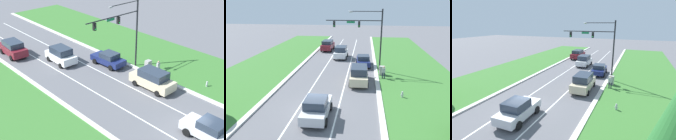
% 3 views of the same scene
% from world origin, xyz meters
% --- Properties ---
extents(ground_plane, '(160.00, 160.00, 0.00)m').
position_xyz_m(ground_plane, '(0.00, 0.00, 0.00)').
color(ground_plane, '#5B5B60').
extents(curb_strip_right, '(0.50, 90.00, 0.15)m').
position_xyz_m(curb_strip_right, '(5.65, 0.00, 0.07)').
color(curb_strip_right, beige).
rests_on(curb_strip_right, ground_plane).
extents(curb_strip_left, '(0.50, 90.00, 0.15)m').
position_xyz_m(curb_strip_left, '(-5.65, 0.00, 0.07)').
color(curb_strip_left, beige).
rests_on(curb_strip_left, ground_plane).
extents(grass_verge_right, '(10.00, 90.00, 0.08)m').
position_xyz_m(grass_verge_right, '(10.90, 0.00, 0.04)').
color(grass_verge_right, '#38702D').
rests_on(grass_verge_right, ground_plane).
extents(lane_stripe_inner_left, '(0.14, 81.00, 0.01)m').
position_xyz_m(lane_stripe_inner_left, '(-1.80, 0.00, 0.00)').
color(lane_stripe_inner_left, white).
rests_on(lane_stripe_inner_left, ground_plane).
extents(lane_stripe_inner_right, '(0.14, 81.00, 0.01)m').
position_xyz_m(lane_stripe_inner_right, '(1.80, 0.00, 0.00)').
color(lane_stripe_inner_right, white).
rests_on(lane_stripe_inner_right, ground_plane).
extents(traffic_signal_mast, '(7.66, 0.41, 8.53)m').
position_xyz_m(traffic_signal_mast, '(4.06, 12.56, 5.64)').
color(traffic_signal_mast, black).
rests_on(traffic_signal_mast, ground_plane).
extents(silver_sedan, '(2.19, 4.51, 1.84)m').
position_xyz_m(silver_sedan, '(0.22, -1.44, 0.92)').
color(silver_sedan, silver).
rests_on(silver_sedan, ground_plane).
extents(navy_sedan, '(2.33, 4.63, 1.70)m').
position_xyz_m(navy_sedan, '(3.83, 15.02, 0.86)').
color(navy_sedan, navy).
rests_on(navy_sedan, ground_plane).
extents(burgundy_suv, '(2.36, 5.00, 2.04)m').
position_xyz_m(burgundy_suv, '(-3.52, 25.89, 1.06)').
color(burgundy_suv, maroon).
rests_on(burgundy_suv, ground_plane).
extents(white_suv, '(2.30, 4.54, 2.08)m').
position_xyz_m(white_suv, '(-0.11, 19.63, 1.05)').
color(white_suv, white).
rests_on(white_suv, ground_plane).
extents(champagne_suv, '(2.29, 5.06, 2.09)m').
position_xyz_m(champagne_suv, '(3.43, 7.46, 1.05)').
color(champagne_suv, beige).
rests_on(champagne_suv, ground_plane).
extents(utility_cabinet, '(0.70, 0.60, 1.27)m').
position_xyz_m(utility_cabinet, '(6.38, 10.70, 0.63)').
color(utility_cabinet, '#9E9E99').
rests_on(utility_cabinet, ground_plane).
extents(pedestrian, '(0.40, 0.26, 1.69)m').
position_xyz_m(pedestrian, '(6.48, 9.23, 0.94)').
color(pedestrian, '#232842').
rests_on(pedestrian, ground_plane).
extents(fire_hydrant, '(0.34, 0.20, 0.70)m').
position_xyz_m(fire_hydrant, '(7.94, 3.56, 0.34)').
color(fire_hydrant, '#B7B7BC').
rests_on(fire_hydrant, ground_plane).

